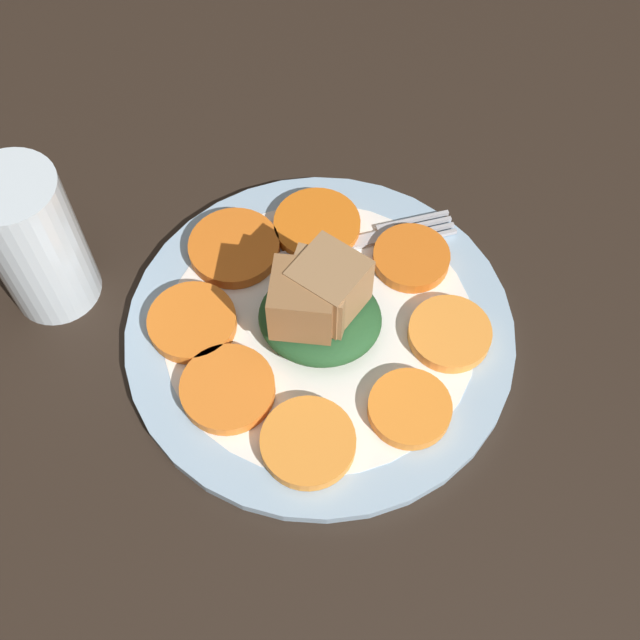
% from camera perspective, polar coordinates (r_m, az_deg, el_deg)
% --- Properties ---
extents(table_slab, '(1.20, 1.20, 0.02)m').
position_cam_1_polar(table_slab, '(0.64, -0.00, -1.41)').
color(table_slab, black).
rests_on(table_slab, ground).
extents(plate, '(0.30, 0.30, 0.01)m').
position_cam_1_polar(plate, '(0.63, -0.00, -0.74)').
color(plate, '#99B7D1').
rests_on(plate, table_slab).
extents(carrot_slice_0, '(0.07, 0.07, 0.01)m').
position_cam_1_polar(carrot_slice_0, '(0.57, -0.86, -8.70)').
color(carrot_slice_0, orange).
rests_on(carrot_slice_0, plate).
extents(carrot_slice_1, '(0.06, 0.06, 0.01)m').
position_cam_1_polar(carrot_slice_1, '(0.59, 6.39, -6.27)').
color(carrot_slice_1, orange).
rests_on(carrot_slice_1, plate).
extents(carrot_slice_2, '(0.06, 0.06, 0.01)m').
position_cam_1_polar(carrot_slice_2, '(0.62, 9.20, -0.95)').
color(carrot_slice_2, orange).
rests_on(carrot_slice_2, plate).
extents(carrot_slice_3, '(0.06, 0.06, 0.01)m').
position_cam_1_polar(carrot_slice_3, '(0.65, 6.51, 4.42)').
color(carrot_slice_3, orange).
rests_on(carrot_slice_3, plate).
extents(carrot_slice_4, '(0.07, 0.07, 0.01)m').
position_cam_1_polar(carrot_slice_4, '(0.67, -0.21, 6.75)').
color(carrot_slice_4, orange).
rests_on(carrot_slice_4, plate).
extents(carrot_slice_5, '(0.07, 0.07, 0.01)m').
position_cam_1_polar(carrot_slice_5, '(0.66, -6.12, 5.14)').
color(carrot_slice_5, orange).
rests_on(carrot_slice_5, plate).
extents(carrot_slice_6, '(0.07, 0.07, 0.01)m').
position_cam_1_polar(carrot_slice_6, '(0.62, -9.08, -0.15)').
color(carrot_slice_6, orange).
rests_on(carrot_slice_6, plate).
extents(carrot_slice_7, '(0.07, 0.07, 0.01)m').
position_cam_1_polar(carrot_slice_7, '(0.59, -6.59, -4.88)').
color(carrot_slice_7, orange).
rests_on(carrot_slice_7, plate).
extents(center_pile, '(0.09, 0.08, 0.07)m').
position_cam_1_polar(center_pile, '(0.59, -0.16, 1.11)').
color(center_pile, '#235128').
rests_on(center_pile, plate).
extents(fork, '(0.18, 0.09, 0.00)m').
position_cam_1_polar(fork, '(0.66, 2.20, 5.44)').
color(fork, '#B2B2B7').
rests_on(fork, plate).
extents(water_glass, '(0.07, 0.07, 0.13)m').
position_cam_1_polar(water_glass, '(0.63, -19.62, 5.25)').
color(water_glass, silver).
rests_on(water_glass, table_slab).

